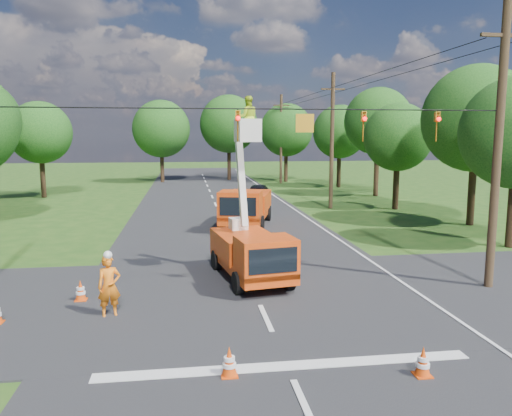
{
  "coord_description": "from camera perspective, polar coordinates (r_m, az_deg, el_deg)",
  "views": [
    {
      "loc": [
        -2.29,
        -14.12,
        5.46
      ],
      "look_at": [
        0.45,
        5.25,
        2.6
      ],
      "focal_mm": 35.0,
      "sensor_mm": 36.0,
      "label": 1
    }
  ],
  "objects": [
    {
      "name": "traffic_cone_1",
      "position": [
        12.44,
        18.54,
        -16.34
      ],
      "size": [
        0.38,
        0.38,
        0.71
      ],
      "color": "#DE440B",
      "rests_on": "ground"
    },
    {
      "name": "traffic_cone_4",
      "position": [
        17.71,
        -19.42,
        -8.91
      ],
      "size": [
        0.38,
        0.38,
        0.71
      ],
      "color": "#DE440B",
      "rests_on": "ground"
    },
    {
      "name": "ground_worker",
      "position": [
        15.85,
        -16.44,
        -8.58
      ],
      "size": [
        0.79,
        0.63,
        1.89
      ],
      "primitive_type": "imported",
      "rotation": [
        0.0,
        0.0,
        0.3
      ],
      "color": "#DC6012",
      "rests_on": "ground"
    },
    {
      "name": "pole_right_near",
      "position": [
        19.4,
        25.92,
        6.44
      ],
      "size": [
        1.8,
        0.3,
        10.0
      ],
      "color": "#4C3823",
      "rests_on": "ground"
    },
    {
      "name": "traffic_cone_3",
      "position": [
        24.76,
        2.0,
        -3.58
      ],
      "size": [
        0.38,
        0.38,
        0.71
      ],
      "color": "#DE440B",
      "rests_on": "ground"
    },
    {
      "name": "second_truck",
      "position": [
        29.88,
        -1.19,
        0.19
      ],
      "size": [
        3.91,
        6.72,
        2.38
      ],
      "rotation": [
        0.0,
        0.0,
        -0.27
      ],
      "color": "#E44010",
      "rests_on": "ground"
    },
    {
      "name": "tree_right_e",
      "position": [
        53.6,
        9.55,
        8.57
      ],
      "size": [
        5.6,
        5.6,
        8.63
      ],
      "color": "#382616",
      "rests_on": "ground"
    },
    {
      "name": "tree_far_c",
      "position": [
        59.31,
        3.48,
        8.88
      ],
      "size": [
        6.2,
        6.2,
        9.18
      ],
      "color": "#382616",
      "rests_on": "ground"
    },
    {
      "name": "tree_far_a",
      "position": [
        59.19,
        -10.79,
        8.87
      ],
      "size": [
        6.6,
        6.6,
        9.5
      ],
      "color": "#382616",
      "rests_on": "ground"
    },
    {
      "name": "tree_left_f",
      "position": [
        47.79,
        -23.44,
        7.9
      ],
      "size": [
        5.4,
        5.4,
        8.4
      ],
      "color": "#382616",
      "rests_on": "ground"
    },
    {
      "name": "pole_right_mid",
      "position": [
        37.7,
        8.67,
        7.68
      ],
      "size": [
        1.8,
        0.3,
        10.0
      ],
      "color": "#4C3823",
      "rests_on": "ground"
    },
    {
      "name": "tree_right_d",
      "position": [
        46.4,
        13.78,
        9.58
      ],
      "size": [
        6.0,
        6.0,
        9.7
      ],
      "color": "#382616",
      "rests_on": "ground"
    },
    {
      "name": "edge_line",
      "position": [
        35.45,
        4.92,
        -0.58
      ],
      "size": [
        0.12,
        90.0,
        0.02
      ],
      "primitive_type": "cube",
      "color": "silver",
      "rests_on": "ground"
    },
    {
      "name": "tree_far_b",
      "position": [
        61.37,
        -3.13,
        9.56
      ],
      "size": [
        7.0,
        7.0,
        10.32
      ],
      "color": "#382616",
      "rests_on": "ground"
    },
    {
      "name": "bucket_truck",
      "position": [
        18.79,
        -0.57,
        -3.94
      ],
      "size": [
        2.8,
        5.57,
        6.9
      ],
      "rotation": [
        0.0,
        0.0,
        0.16
      ],
      "color": "#E44010",
      "rests_on": "ground"
    },
    {
      "name": "pole_right_far",
      "position": [
        57.15,
        2.88,
        7.95
      ],
      "size": [
        1.8,
        0.3,
        10.0
      ],
      "color": "#4C3823",
      "rests_on": "ground"
    },
    {
      "name": "ground",
      "position": [
        34.63,
        -4.14,
        -0.78
      ],
      "size": [
        140.0,
        140.0,
        0.0
      ],
      "primitive_type": "plane",
      "color": "#214B16",
      "rests_on": "ground"
    },
    {
      "name": "traffic_cone_2",
      "position": [
        23.02,
        -0.2,
        -4.49
      ],
      "size": [
        0.38,
        0.38,
        0.71
      ],
      "color": "#DE440B",
      "rests_on": "ground"
    },
    {
      "name": "road_main",
      "position": [
        34.63,
        -4.14,
        -0.78
      ],
      "size": [
        12.0,
        100.0,
        0.06
      ],
      "primitive_type": "cube",
      "color": "black",
      "rests_on": "ground"
    },
    {
      "name": "tree_right_b",
      "position": [
        33.03,
        23.87,
        9.3
      ],
      "size": [
        6.4,
        6.4,
        9.65
      ],
      "color": "#382616",
      "rests_on": "ground"
    },
    {
      "name": "traffic_cone_0",
      "position": [
        11.86,
        -3.07,
        -17.17
      ],
      "size": [
        0.38,
        0.38,
        0.71
      ],
      "color": "#DE440B",
      "rests_on": "ground"
    },
    {
      "name": "tree_right_c",
      "position": [
        38.39,
        15.91,
        7.78
      ],
      "size": [
        5.0,
        5.0,
        7.83
      ],
      "color": "#382616",
      "rests_on": "ground"
    },
    {
      "name": "distant_car",
      "position": [
        41.32,
        0.21,
        1.73
      ],
      "size": [
        2.8,
        4.56,
        1.45
      ],
      "primitive_type": "imported",
      "rotation": [
        0.0,
        0.0,
        -0.27
      ],
      "color": "black",
      "rests_on": "ground"
    },
    {
      "name": "road_cross",
      "position": [
        17.17,
        0.04,
        -10.22
      ],
      "size": [
        56.0,
        10.0,
        0.07
      ],
      "primitive_type": "cube",
      "color": "black",
      "rests_on": "ground"
    },
    {
      "name": "stop_bar",
      "position": [
        12.42,
        3.57,
        -17.77
      ],
      "size": [
        9.0,
        0.45,
        0.02
      ],
      "primitive_type": "cube",
      "color": "silver",
      "rests_on": "ground"
    },
    {
      "name": "signal_span",
      "position": [
        16.74,
        7.71,
        9.68
      ],
      "size": [
        18.0,
        0.29,
        1.07
      ],
      "color": "black",
      "rests_on": "ground"
    }
  ]
}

